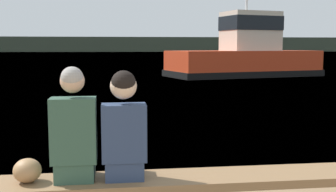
% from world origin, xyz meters
% --- Properties ---
extents(water_surface, '(240.00, 240.00, 0.00)m').
position_xyz_m(water_surface, '(0.00, 124.86, 0.00)').
color(water_surface, teal).
rests_on(water_surface, ground).
extents(far_shoreline, '(600.00, 12.00, 4.68)m').
position_xyz_m(far_shoreline, '(0.00, 139.68, 2.34)').
color(far_shoreline, '#384233').
rests_on(far_shoreline, ground).
extents(bench_main, '(8.59, 0.48, 0.45)m').
position_xyz_m(bench_main, '(-0.16, 3.38, 0.37)').
color(bench_main, brown).
rests_on(bench_main, ground).
extents(person_left, '(0.37, 0.36, 0.96)m').
position_xyz_m(person_left, '(0.15, 3.37, 0.87)').
color(person_left, '#2D4C3D').
rests_on(person_left, bench_main).
extents(person_right, '(0.37, 0.37, 0.93)m').
position_xyz_m(person_right, '(0.56, 3.37, 0.88)').
color(person_right, navy).
rests_on(person_right, bench_main).
extents(shopping_bag, '(0.23, 0.24, 0.20)m').
position_xyz_m(shopping_bag, '(-0.24, 3.38, 0.55)').
color(shopping_bag, '#9E754C').
rests_on(shopping_bag, bench_main).
extents(tugboat_red, '(8.68, 5.23, 6.00)m').
position_xyz_m(tugboat_red, '(7.54, 21.84, 1.08)').
color(tugboat_red, red).
rests_on(tugboat_red, water_surface).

